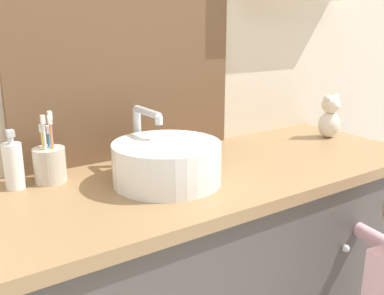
# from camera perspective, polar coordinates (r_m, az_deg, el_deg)

# --- Properties ---
(wall_back) EXTENTS (3.20, 0.18, 2.50)m
(wall_back) POSITION_cam_1_polar(r_m,az_deg,el_deg) (1.50, -3.65, 15.44)
(wall_back) COLOR beige
(wall_back) RESTS_ON ground_plane
(vanity_counter) EXTENTS (1.48, 0.56, 0.87)m
(vanity_counter) POSITION_cam_1_polar(r_m,az_deg,el_deg) (1.50, 2.12, -18.91)
(vanity_counter) COLOR #4C4742
(vanity_counter) RESTS_ON ground_plane
(sink_basin) EXTENTS (0.30, 0.36, 0.19)m
(sink_basin) POSITION_cam_1_polar(r_m,az_deg,el_deg) (1.19, -3.44, -1.82)
(sink_basin) COLOR white
(sink_basin) RESTS_ON vanity_counter
(toothbrush_holder) EXTENTS (0.09, 0.09, 0.20)m
(toothbrush_holder) POSITION_cam_1_polar(r_m,az_deg,el_deg) (1.26, -18.44, -2.00)
(toothbrush_holder) COLOR beige
(toothbrush_holder) RESTS_ON vanity_counter
(soap_dispenser) EXTENTS (0.05, 0.05, 0.16)m
(soap_dispenser) POSITION_cam_1_polar(r_m,az_deg,el_deg) (1.23, -22.71, -2.17)
(soap_dispenser) COLOR white
(soap_dispenser) RESTS_ON vanity_counter
(teddy_bear) EXTENTS (0.09, 0.08, 0.17)m
(teddy_bear) POSITION_cam_1_polar(r_m,az_deg,el_deg) (1.75, 17.89, 3.86)
(teddy_bear) COLOR beige
(teddy_bear) RESTS_ON vanity_counter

